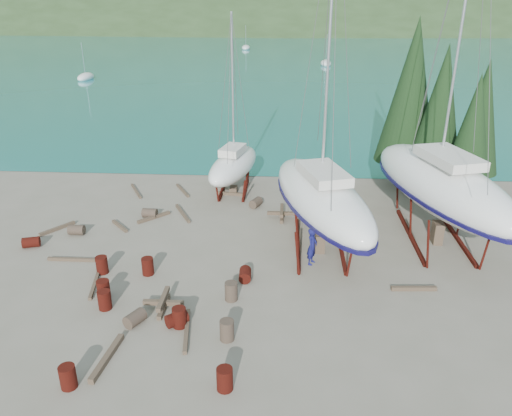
# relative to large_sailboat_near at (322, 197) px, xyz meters

# --- Properties ---
(ground) EXTENTS (600.00, 600.00, 0.00)m
(ground) POSITION_rel_large_sailboat_near_xyz_m (-4.58, -3.89, -2.87)
(ground) COLOR #6C6655
(ground) RESTS_ON ground
(bay_water) EXTENTS (700.00, 700.00, 0.00)m
(bay_water) POSITION_rel_large_sailboat_near_xyz_m (-4.58, 311.11, -2.87)
(bay_water) COLOR #176F75
(bay_water) RESTS_ON ground
(far_hill) EXTENTS (800.00, 360.00, 110.00)m
(far_hill) POSITION_rel_large_sailboat_near_xyz_m (-4.58, 316.11, -2.87)
(far_hill) COLOR #24351A
(far_hill) RESTS_ON ground
(far_house_left) EXTENTS (6.60, 5.60, 5.60)m
(far_house_left) POSITION_rel_large_sailboat_near_xyz_m (-64.58, 186.11, 0.05)
(far_house_left) COLOR beige
(far_house_left) RESTS_ON ground
(far_house_center) EXTENTS (6.60, 5.60, 5.60)m
(far_house_center) POSITION_rel_large_sailboat_near_xyz_m (-24.58, 186.11, 0.05)
(far_house_center) COLOR beige
(far_house_center) RESTS_ON ground
(far_house_right) EXTENTS (6.60, 5.60, 5.60)m
(far_house_right) POSITION_rel_large_sailboat_near_xyz_m (25.42, 186.11, 0.05)
(far_house_right) COLOR beige
(far_house_right) RESTS_ON ground
(cypress_near_right) EXTENTS (3.60, 3.60, 10.00)m
(cypress_near_right) POSITION_rel_large_sailboat_near_xyz_m (7.92, 8.11, 2.92)
(cypress_near_right) COLOR black
(cypress_near_right) RESTS_ON ground
(cypress_mid_right) EXTENTS (3.06, 3.06, 8.50)m
(cypress_mid_right) POSITION_rel_large_sailboat_near_xyz_m (9.42, 6.11, 2.05)
(cypress_mid_right) COLOR black
(cypress_mid_right) RESTS_ON ground
(cypress_back_left) EXTENTS (4.14, 4.14, 11.50)m
(cypress_back_left) POSITION_rel_large_sailboat_near_xyz_m (6.42, 10.11, 3.79)
(cypress_back_left) COLOR black
(cypress_back_left) RESTS_ON ground
(cypress_far_right) EXTENTS (3.24, 3.24, 9.00)m
(cypress_far_right) POSITION_rel_large_sailboat_near_xyz_m (10.92, 9.11, 2.34)
(cypress_far_right) COLOR black
(cypress_far_right) RESTS_ON ground
(moored_boat_left) EXTENTS (2.00, 5.00, 6.05)m
(moored_boat_left) POSITION_rel_large_sailboat_near_xyz_m (-34.58, 56.11, -2.49)
(moored_boat_left) COLOR white
(moored_boat_left) RESTS_ON ground
(moored_boat_mid) EXTENTS (2.00, 5.00, 6.05)m
(moored_boat_mid) POSITION_rel_large_sailboat_near_xyz_m (5.42, 76.11, -2.49)
(moored_boat_mid) COLOR white
(moored_boat_mid) RESTS_ON ground
(moored_boat_far) EXTENTS (2.00, 5.00, 6.05)m
(moored_boat_far) POSITION_rel_large_sailboat_near_xyz_m (-12.58, 106.11, -2.49)
(moored_boat_far) COLOR white
(moored_boat_far) RESTS_ON ground
(large_sailboat_near) EXTENTS (6.59, 11.78, 17.83)m
(large_sailboat_near) POSITION_rel_large_sailboat_near_xyz_m (0.00, 0.00, 0.00)
(large_sailboat_near) COLOR white
(large_sailboat_near) RESTS_ON ground
(large_sailboat_far) EXTENTS (7.08, 13.08, 19.86)m
(large_sailboat_far) POSITION_rel_large_sailboat_near_xyz_m (6.53, 1.42, 0.37)
(large_sailboat_far) COLOR white
(large_sailboat_far) RESTS_ON ground
(small_sailboat_shore) EXTENTS (3.98, 7.68, 11.75)m
(small_sailboat_shore) POSITION_rel_large_sailboat_near_xyz_m (-5.51, 7.98, -0.94)
(small_sailboat_shore) COLOR white
(small_sailboat_shore) RESTS_ON ground
(worker) EXTENTS (0.71, 0.84, 1.96)m
(worker) POSITION_rel_large_sailboat_near_xyz_m (-0.49, -1.96, -1.89)
(worker) COLOR #121352
(worker) RESTS_ON ground
(drum_0) EXTENTS (0.58, 0.58, 0.88)m
(drum_0) POSITION_rel_large_sailboat_near_xyz_m (-9.69, -6.53, -2.43)
(drum_0) COLOR #4F140D
(drum_0) RESTS_ON ground
(drum_1) EXTENTS (0.94, 1.05, 0.58)m
(drum_1) POSITION_rel_large_sailboat_near_xyz_m (-8.05, -7.57, -2.58)
(drum_1) COLOR #2D2823
(drum_1) RESTS_ON ground
(drum_2) EXTENTS (1.01, 0.81, 0.58)m
(drum_2) POSITION_rel_large_sailboat_near_xyz_m (-15.67, -1.09, -2.58)
(drum_2) COLOR #4F140D
(drum_2) RESTS_ON ground
(drum_3) EXTENTS (0.58, 0.58, 0.88)m
(drum_3) POSITION_rel_large_sailboat_near_xyz_m (-9.34, -11.28, -2.43)
(drum_3) COLOR #4F140D
(drum_3) RESTS_ON ground
(drum_5) EXTENTS (0.58, 0.58, 0.88)m
(drum_5) POSITION_rel_large_sailboat_near_xyz_m (-4.10, -8.32, -2.43)
(drum_5) COLOR #2D2823
(drum_5) RESTS_ON ground
(drum_6) EXTENTS (0.62, 0.91, 0.58)m
(drum_6) POSITION_rel_large_sailboat_near_xyz_m (-3.75, -3.77, -2.58)
(drum_6) COLOR #4F140D
(drum_6) RESTS_ON ground
(drum_7) EXTENTS (0.58, 0.58, 0.88)m
(drum_7) POSITION_rel_large_sailboat_near_xyz_m (-3.87, -11.05, -2.43)
(drum_7) COLOR #4F140D
(drum_7) RESTS_ON ground
(drum_8) EXTENTS (0.58, 0.58, 0.88)m
(drum_8) POSITION_rel_large_sailboat_near_xyz_m (-10.86, -3.54, -2.43)
(drum_8) COLOR #4F140D
(drum_8) RESTS_ON ground
(drum_9) EXTENTS (0.91, 0.63, 0.58)m
(drum_9) POSITION_rel_large_sailboat_near_xyz_m (-10.24, 3.20, -2.58)
(drum_9) COLOR #2D2823
(drum_9) RESTS_ON ground
(drum_10) EXTENTS (0.58, 0.58, 0.88)m
(drum_10) POSITION_rel_large_sailboat_near_xyz_m (-6.17, -7.59, -2.43)
(drum_10) COLOR #4F140D
(drum_10) RESTS_ON ground
(drum_11) EXTENTS (0.90, 1.04, 0.58)m
(drum_11) POSITION_rel_large_sailboat_near_xyz_m (-3.80, 5.25, -2.58)
(drum_11) COLOR #2D2823
(drum_11) RESTS_ON ground
(drum_12) EXTENTS (1.05, 0.99, 0.58)m
(drum_12) POSITION_rel_large_sailboat_near_xyz_m (-6.30, -7.50, -2.58)
(drum_12) COLOR #4F140D
(drum_12) RESTS_ON ground
(drum_13) EXTENTS (0.58, 0.58, 0.88)m
(drum_13) POSITION_rel_large_sailboat_near_xyz_m (-10.02, -5.69, -2.43)
(drum_13) COLOR #4F140D
(drum_13) RESTS_ON ground
(drum_14) EXTENTS (0.58, 0.58, 0.88)m
(drum_14) POSITION_rel_large_sailboat_near_xyz_m (-8.57, -3.52, -2.43)
(drum_14) COLOR #4F140D
(drum_14) RESTS_ON ground
(drum_15) EXTENTS (0.89, 0.59, 0.58)m
(drum_15) POSITION_rel_large_sailboat_near_xyz_m (-13.81, 0.58, -2.58)
(drum_15) COLOR #2D2823
(drum_15) RESTS_ON ground
(drum_17) EXTENTS (0.58, 0.58, 0.88)m
(drum_17) POSITION_rel_large_sailboat_near_xyz_m (-4.24, -5.51, -2.43)
(drum_17) COLOR #2D2823
(drum_17) RESTS_ON ground
(timber_0) EXTENTS (1.46, 2.56, 0.14)m
(timber_0) POSITION_rel_large_sailboat_near_xyz_m (-12.32, 7.41, -2.80)
(timber_0) COLOR brown
(timber_0) RESTS_ON ground
(timber_1) EXTENTS (2.13, 0.33, 0.19)m
(timber_1) POSITION_rel_large_sailboat_near_xyz_m (4.18, -4.21, -2.78)
(timber_1) COLOR brown
(timber_1) RESTS_ON ground
(timber_2) EXTENTS (1.46, 1.93, 0.19)m
(timber_2) POSITION_rel_large_sailboat_near_xyz_m (-15.19, 1.09, -2.78)
(timber_2) COLOR brown
(timber_2) RESTS_ON ground
(timber_3) EXTENTS (0.74, 3.21, 0.15)m
(timber_3) POSITION_rel_large_sailboat_near_xyz_m (-10.90, -4.39, -2.80)
(timber_3) COLOR brown
(timber_3) RESTS_ON ground
(timber_4) EXTENTS (1.35, 1.47, 0.17)m
(timber_4) POSITION_rel_large_sailboat_near_xyz_m (-11.66, 1.67, -2.79)
(timber_4) COLOR brown
(timber_4) RESTS_ON ground
(timber_5) EXTENTS (0.54, 2.81, 0.16)m
(timber_5) POSITION_rel_large_sailboat_near_xyz_m (-5.81, -7.97, -2.79)
(timber_5) COLOR brown
(timber_5) RESTS_ON ground
(timber_6) EXTENTS (1.86, 0.41, 0.19)m
(timber_6) POSITION_rel_large_sailboat_near_xyz_m (-5.64, 7.22, -2.78)
(timber_6) COLOR brown
(timber_6) RESTS_ON ground
(timber_8) EXTENTS (1.70, 1.75, 0.19)m
(timber_8) POSITION_rel_large_sailboat_near_xyz_m (-9.95, 3.02, -2.78)
(timber_8) COLOR brown
(timber_8) RESTS_ON ground
(timber_9) EXTENTS (1.36, 2.31, 0.15)m
(timber_9) POSITION_rel_large_sailboat_near_xyz_m (-9.10, 7.72, -2.80)
(timber_9) COLOR brown
(timber_9) RESTS_ON ground
(timber_10) EXTENTS (1.43, 2.59, 0.16)m
(timber_10) POSITION_rel_large_sailboat_near_xyz_m (-8.31, 3.76, -2.79)
(timber_10) COLOR brown
(timber_10) RESTS_ON ground
(timber_12) EXTENTS (2.51, 0.17, 0.17)m
(timber_12) POSITION_rel_large_sailboat_near_xyz_m (-12.89, -2.46, -2.79)
(timber_12) COLOR brown
(timber_12) RESTS_ON ground
(timber_16) EXTENTS (0.52, 2.64, 0.23)m
(timber_16) POSITION_rel_large_sailboat_near_xyz_m (-8.48, -9.83, -2.76)
(timber_16) COLOR brown
(timber_16) RESTS_ON ground
(timber_pile_fore) EXTENTS (1.80, 1.80, 0.60)m
(timber_pile_fore) POSITION_rel_large_sailboat_near_xyz_m (-7.13, -6.38, -2.57)
(timber_pile_fore) COLOR brown
(timber_pile_fore) RESTS_ON ground
(timber_pile_aft) EXTENTS (1.80, 1.80, 0.60)m
(timber_pile_aft) POSITION_rel_large_sailboat_near_xyz_m (-2.09, 3.63, -2.57)
(timber_pile_aft) COLOR brown
(timber_pile_aft) RESTS_ON ground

